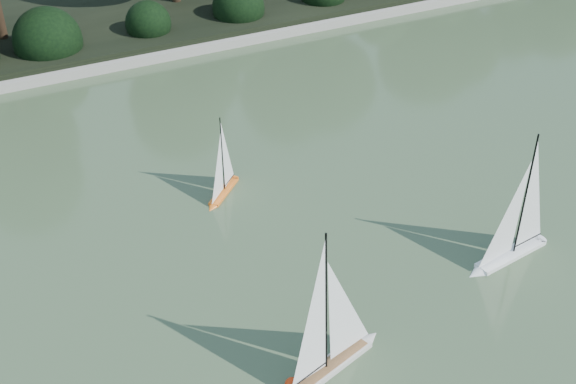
{
  "coord_description": "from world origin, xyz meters",
  "views": [
    {
      "loc": [
        -4.33,
        -4.5,
        5.98
      ],
      "look_at": [
        -0.69,
        2.5,
        0.7
      ],
      "focal_mm": 45.0,
      "sensor_mm": 36.0,
      "label": 1
    }
  ],
  "objects_px": {
    "sailboat_white_a": "(509,240)",
    "race_buoy": "(292,384)",
    "sailboat_orange": "(221,183)",
    "sailboat_white_b": "(338,343)"
  },
  "relations": [
    {
      "from": "sailboat_white_a",
      "to": "race_buoy",
      "type": "relative_size",
      "value": 12.43
    },
    {
      "from": "sailboat_orange",
      "to": "sailboat_white_b",
      "type": "bearing_deg",
      "value": -92.91
    },
    {
      "from": "sailboat_white_b",
      "to": "sailboat_orange",
      "type": "relative_size",
      "value": 1.48
    },
    {
      "from": "sailboat_white_b",
      "to": "sailboat_orange",
      "type": "bearing_deg",
      "value": 87.09
    },
    {
      "from": "sailboat_white_a",
      "to": "sailboat_orange",
      "type": "bearing_deg",
      "value": 131.11
    },
    {
      "from": "sailboat_orange",
      "to": "race_buoy",
      "type": "xyz_separation_m",
      "value": [
        -0.76,
        -3.68,
        -0.21
      ]
    },
    {
      "from": "sailboat_white_a",
      "to": "sailboat_white_b",
      "type": "height_order",
      "value": "sailboat_white_b"
    },
    {
      "from": "sailboat_white_a",
      "to": "race_buoy",
      "type": "xyz_separation_m",
      "value": [
        -3.46,
        -0.58,
        -0.3
      ]
    },
    {
      "from": "sailboat_white_b",
      "to": "race_buoy",
      "type": "bearing_deg",
      "value": -175.73
    },
    {
      "from": "sailboat_white_a",
      "to": "sailboat_orange",
      "type": "xyz_separation_m",
      "value": [
        -2.7,
        3.09,
        -0.1
      ]
    }
  ]
}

